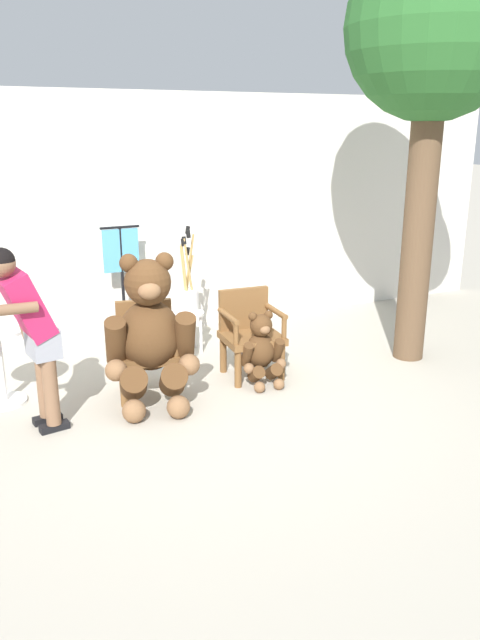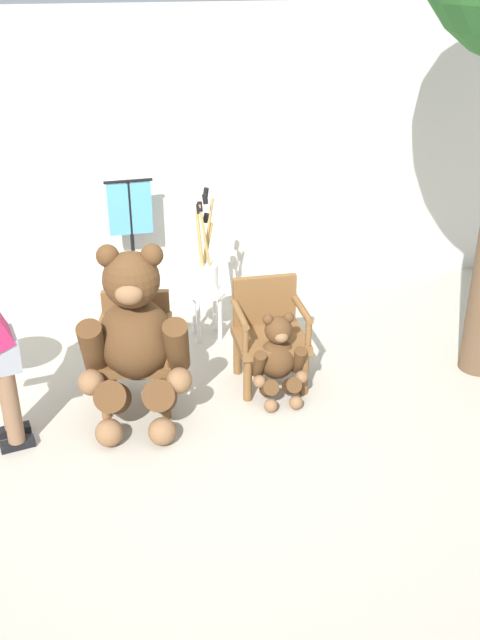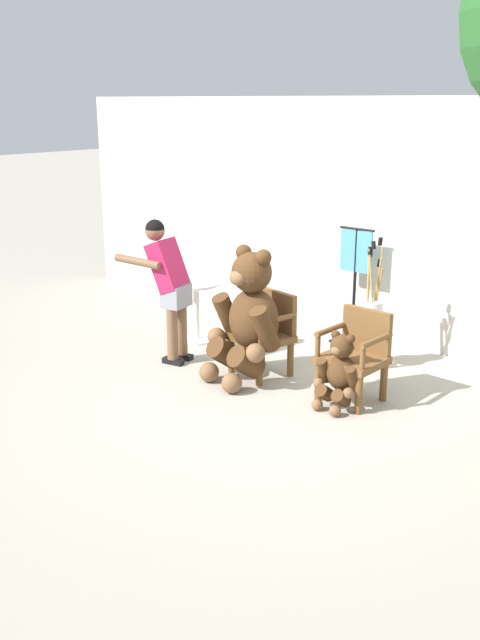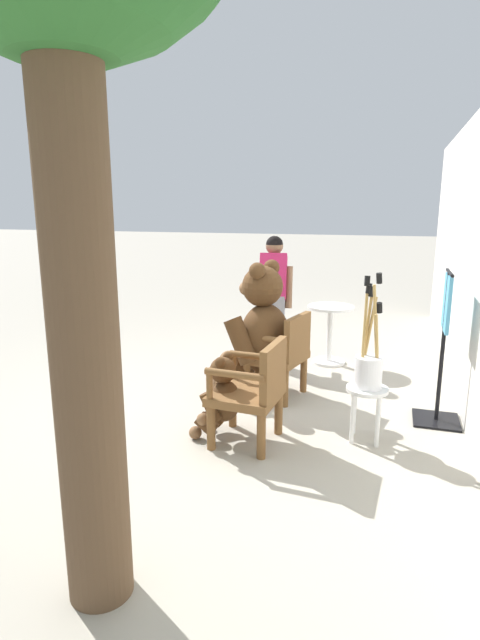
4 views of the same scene
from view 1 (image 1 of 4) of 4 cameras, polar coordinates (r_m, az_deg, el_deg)
name	(u,v)px [view 1 (image 1 of 4)]	position (r m, az deg, el deg)	size (l,w,h in m)	color
ground_plane	(226,407)	(5.66, -1.33, -7.98)	(60.00, 60.00, 0.00)	#A8A091
back_wall	(141,217)	(7.45, -9.03, 9.25)	(10.00, 0.16, 2.80)	beige
wooden_chair_left	(146,346)	(5.86, -8.57, -2.39)	(0.66, 0.63, 0.86)	brown
wooden_chair_right	(250,331)	(6.23, 0.89, -0.99)	(0.59, 0.56, 0.86)	brown
teddy_bear_large	(150,333)	(5.55, -8.21, -1.17)	(0.86, 0.86, 1.38)	#4C3019
teddy_bear_small	(262,349)	(6.02, 2.00, -2.70)	(0.44, 0.43, 0.73)	#4C3019
person_visitor	(29,324)	(5.20, -18.73, -0.39)	(0.74, 0.56, 1.55)	black
white_stool	(189,321)	(6.91, -4.68, -0.12)	(0.34, 0.34, 0.46)	white
brush_bucket	(188,294)	(6.82, -4.75, 2.34)	(0.22, 0.22, 0.94)	white
patio_tree	(444,40)	(6.73, 18.13, 23.14)	(1.81, 1.72, 4.17)	brown
clothing_display_stand	(123,283)	(7.20, -10.67, 3.37)	(0.44, 0.40, 1.36)	black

